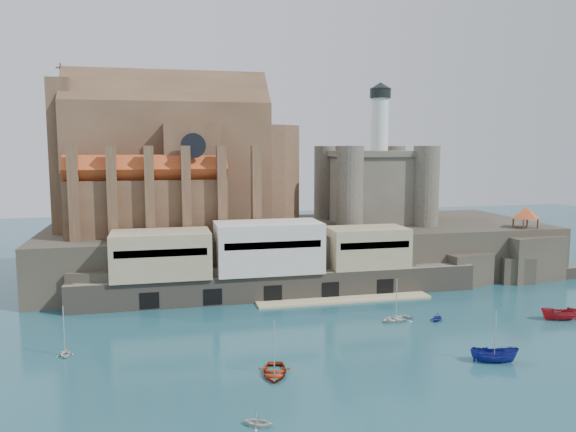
# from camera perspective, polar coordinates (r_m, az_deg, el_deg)

# --- Properties ---
(ground) EXTENTS (300.00, 300.00, 0.00)m
(ground) POSITION_cam_1_polar(r_m,az_deg,el_deg) (79.52, 8.62, -11.97)
(ground) COLOR #17424E
(ground) RESTS_ON ground
(promontory) EXTENTS (100.00, 36.00, 10.00)m
(promontory) POSITION_cam_1_polar(r_m,az_deg,el_deg) (114.57, 1.29, -3.46)
(promontory) COLOR #29251F
(promontory) RESTS_ON ground
(quay) EXTENTS (70.00, 12.00, 13.05)m
(quay) POSITION_cam_1_polar(r_m,az_deg,el_deg) (96.59, -2.07, -4.75)
(quay) COLOR #635C4F
(quay) RESTS_ON ground
(church) EXTENTS (47.00, 25.93, 30.51)m
(church) POSITION_cam_1_polar(r_m,az_deg,el_deg) (111.74, -11.04, 5.02)
(church) COLOR #513825
(church) RESTS_ON promontory
(castle_keep) EXTENTS (21.20, 21.20, 29.30)m
(castle_keep) POSITION_cam_1_polar(r_m,az_deg,el_deg) (119.57, 8.69, 3.37)
(castle_keep) COLOR #4B453A
(castle_keep) RESTS_ON promontory
(rock_outcrop) EXTENTS (14.50, 10.50, 8.70)m
(rock_outcrop) POSITION_cam_1_polar(r_m,az_deg,el_deg) (120.57, 22.86, -3.93)
(rock_outcrop) COLOR #29251F
(rock_outcrop) RESTS_ON ground
(pavilion) EXTENTS (6.40, 6.40, 5.40)m
(pavilion) POSITION_cam_1_polar(r_m,az_deg,el_deg) (119.43, 23.01, 0.19)
(pavilion) COLOR #513825
(pavilion) RESTS_ON rock_outcrop
(boat_0) EXTENTS (4.33, 2.11, 5.83)m
(boat_0) POSITION_cam_1_polar(r_m,az_deg,el_deg) (66.44, -1.40, -15.80)
(boat_0) COLOR #902308
(boat_0) RESTS_ON ground
(boat_1) EXTENTS (2.52, 2.92, 2.89)m
(boat_1) POSITION_cam_1_polar(r_m,az_deg,el_deg) (55.74, -3.09, -20.52)
(boat_1) COLOR silver
(boat_1) RESTS_ON ground
(boat_2) EXTENTS (2.76, 2.73, 5.69)m
(boat_2) POSITION_cam_1_polar(r_m,az_deg,el_deg) (74.23, 20.20, -13.73)
(boat_2) COLOR navy
(boat_2) RESTS_ON ground
(boat_4) EXTENTS (2.67, 1.92, 2.82)m
(boat_4) POSITION_cam_1_polar(r_m,az_deg,el_deg) (76.91, -21.69, -13.07)
(boat_4) COLOR silver
(boat_4) RESTS_ON ground
(boat_5) EXTENTS (2.66, 2.62, 5.72)m
(boat_5) POSITION_cam_1_polar(r_m,az_deg,el_deg) (94.77, 25.86, -9.48)
(boat_5) COLOR maroon
(boat_5) RESTS_ON ground
(boat_6) EXTENTS (2.16, 3.93, 5.28)m
(boat_6) POSITION_cam_1_polar(r_m,az_deg,el_deg) (86.80, 10.91, -10.38)
(boat_6) COLOR beige
(boat_6) RESTS_ON ground
(boat_7) EXTENTS (2.75, 2.84, 2.85)m
(boat_7) POSITION_cam_1_polar(r_m,az_deg,el_deg) (88.10, 14.89, -10.23)
(boat_7) COLOR navy
(boat_7) RESTS_ON ground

